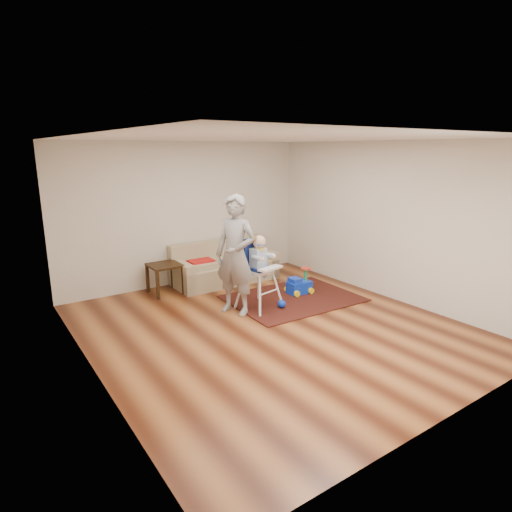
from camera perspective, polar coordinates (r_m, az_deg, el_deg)
ground at (r=6.42m, az=2.05°, el=-9.42°), size 5.50×5.50×0.00m
room_envelope at (r=6.35m, az=-0.65°, el=7.91°), size 5.04×5.52×2.72m
sofa at (r=8.41m, az=-4.14°, el=-0.86°), size 2.05×0.85×0.79m
side_table at (r=7.93m, az=-12.00°, el=-2.98°), size 0.55×0.55×0.55m
area_rug at (r=7.58m, az=4.97°, el=-5.62°), size 2.23×1.71×0.02m
ride_on_toy at (r=7.76m, az=5.80°, el=-3.31°), size 0.44×0.32×0.46m
toy_ball at (r=7.08m, az=3.43°, el=-6.38°), size 0.13×0.13×0.13m
high_chair at (r=6.95m, az=0.41°, el=-2.35°), size 0.68×0.68×1.23m
adult at (r=6.68m, az=-2.76°, el=0.11°), size 0.71×0.82×1.89m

